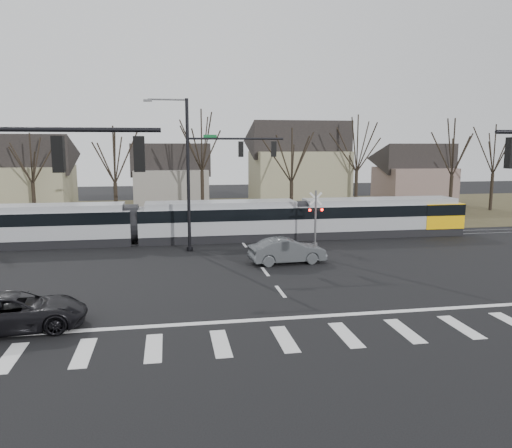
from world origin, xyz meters
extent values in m
plane|color=black|center=(0.00, 0.00, 0.00)|extent=(140.00, 140.00, 0.00)
cube|color=#38331E|center=(0.00, 32.00, 0.01)|extent=(140.00, 28.00, 0.01)
cube|color=silver|center=(-10.80, -4.00, 0.01)|extent=(0.60, 2.60, 0.01)
cube|color=silver|center=(-8.40, -4.00, 0.01)|extent=(0.60, 2.60, 0.01)
cube|color=silver|center=(-6.00, -4.00, 0.01)|extent=(0.60, 2.60, 0.01)
cube|color=silver|center=(-3.60, -4.00, 0.01)|extent=(0.60, 2.60, 0.01)
cube|color=silver|center=(-1.20, -4.00, 0.01)|extent=(0.60, 2.60, 0.01)
cube|color=silver|center=(1.20, -4.00, 0.01)|extent=(0.60, 2.60, 0.01)
cube|color=silver|center=(3.60, -4.00, 0.01)|extent=(0.60, 2.60, 0.01)
cube|color=silver|center=(6.00, -4.00, 0.01)|extent=(0.60, 2.60, 0.01)
cube|color=silver|center=(0.00, -1.80, 0.01)|extent=(28.00, 0.35, 0.01)
cube|color=silver|center=(0.00, 2.00, 0.01)|extent=(0.18, 2.00, 0.01)
cube|color=silver|center=(0.00, 6.00, 0.01)|extent=(0.18, 2.00, 0.01)
cube|color=silver|center=(0.00, 10.00, 0.01)|extent=(0.18, 2.00, 0.01)
cube|color=silver|center=(0.00, 14.00, 0.01)|extent=(0.18, 2.00, 0.01)
cube|color=silver|center=(0.00, 18.00, 0.01)|extent=(0.18, 2.00, 0.01)
cube|color=silver|center=(0.00, 22.00, 0.01)|extent=(0.18, 2.00, 0.01)
cube|color=silver|center=(0.00, 26.00, 0.01)|extent=(0.18, 2.00, 0.01)
cube|color=silver|center=(0.00, 30.00, 0.01)|extent=(0.18, 2.00, 0.01)
cube|color=#59595E|center=(0.00, 15.10, 0.03)|extent=(90.00, 0.12, 0.06)
cube|color=#59595E|center=(0.00, 16.50, 0.03)|extent=(90.00, 0.12, 0.06)
cube|color=gray|center=(-14.68, 16.00, 1.49)|extent=(13.23, 2.85, 2.97)
cube|color=black|center=(-14.68, 16.00, 2.09)|extent=(13.25, 2.89, 0.86)
cube|color=gray|center=(-1.46, 16.00, 1.49)|extent=(12.21, 2.85, 2.97)
cube|color=black|center=(-1.46, 16.00, 2.09)|extent=(12.23, 2.89, 0.86)
cube|color=gray|center=(11.26, 16.00, 1.49)|extent=(13.23, 2.85, 2.97)
cube|color=black|center=(11.26, 16.00, 2.09)|extent=(13.25, 2.89, 0.86)
cube|color=#FBB507|center=(16.25, 16.00, 1.58)|extent=(3.26, 2.91, 1.98)
imported|color=#44484B|center=(1.75, 7.85, 0.77)|extent=(2.42, 4.95, 1.54)
imported|color=black|center=(-11.35, -1.27, 0.74)|extent=(3.81, 5.97, 1.49)
cylinder|color=black|center=(-8.75, -6.00, 7.60)|extent=(6.50, 0.14, 0.14)
cube|color=black|center=(-8.43, -6.00, 6.90)|extent=(0.32, 0.32, 1.05)
sphere|color=#FF0C07|center=(-8.43, -6.00, 7.23)|extent=(0.22, 0.22, 0.22)
cube|color=black|center=(-6.15, -6.00, 6.90)|extent=(0.32, 0.32, 1.05)
sphere|color=#FF0C07|center=(-6.15, -6.00, 7.23)|extent=(0.22, 0.22, 0.22)
cube|color=black|center=(6.15, -6.00, 6.90)|extent=(0.32, 0.32, 1.05)
cylinder|color=black|center=(-4.00, 12.50, 5.10)|extent=(0.22, 0.22, 10.20)
cylinder|color=black|center=(-4.00, 12.50, 0.15)|extent=(0.44, 0.44, 0.30)
cylinder|color=black|center=(-0.75, 12.50, 7.60)|extent=(6.50, 0.14, 0.14)
cube|color=#0C5926|center=(-2.50, 12.50, 7.75)|extent=(0.90, 0.03, 0.22)
cube|color=black|center=(-0.42, 12.50, 6.90)|extent=(0.32, 0.32, 1.05)
sphere|color=#FF0C07|center=(-0.42, 12.50, 7.23)|extent=(0.22, 0.22, 0.22)
cube|color=black|center=(1.85, 12.50, 6.90)|extent=(0.32, 0.32, 1.05)
sphere|color=#FF0C07|center=(1.85, 12.50, 7.23)|extent=(0.22, 0.22, 0.22)
cube|color=#59595B|center=(-6.50, 12.50, 10.02)|extent=(0.55, 0.22, 0.14)
cylinder|color=#59595B|center=(5.00, 12.80, 2.00)|extent=(0.14, 0.14, 4.00)
cylinder|color=#59595B|center=(5.00, 12.80, 0.10)|extent=(0.36, 0.36, 0.20)
cube|color=silver|center=(5.00, 12.80, 3.40)|extent=(0.95, 0.04, 0.95)
cube|color=silver|center=(5.00, 12.80, 3.40)|extent=(0.95, 0.04, 0.95)
cube|color=black|center=(5.00, 12.80, 2.60)|extent=(1.00, 0.10, 0.12)
sphere|color=#FF0C07|center=(4.55, 12.72, 2.60)|extent=(0.18, 0.18, 0.18)
sphere|color=#FF0C07|center=(5.45, 12.72, 2.60)|extent=(0.18, 0.18, 0.18)
cube|color=gray|center=(-20.00, 34.00, 2.50)|extent=(9.00, 8.00, 5.00)
cube|color=slate|center=(-5.00, 36.00, 2.25)|extent=(8.00, 7.00, 4.50)
cube|color=gray|center=(9.00, 33.00, 3.25)|extent=(10.00, 8.00, 6.50)
cube|color=#6B554F|center=(24.00, 35.00, 2.25)|extent=(8.00, 7.00, 4.50)
camera|label=1|loc=(-5.33, -21.26, 7.15)|focal=35.00mm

